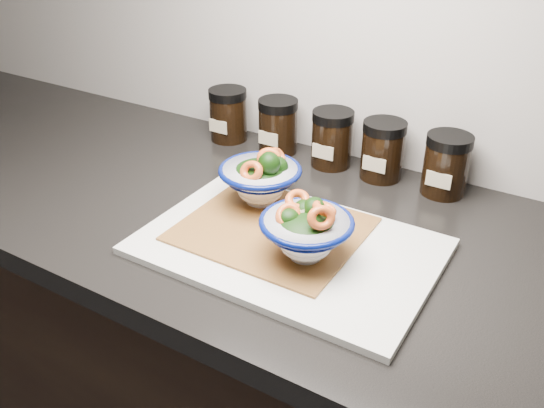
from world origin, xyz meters
The scene contains 11 objects.
cabinet centered at (0.00, 1.45, 0.43)m, with size 3.43×0.58×0.86m, color black.
countertop centered at (0.00, 1.45, 0.88)m, with size 3.50×0.60×0.04m, color black.
cutting_board centered at (0.11, 1.38, 0.91)m, with size 0.45×0.30×0.01m, color silver.
bamboo_mat centered at (0.07, 1.40, 0.91)m, with size 0.28×0.24×0.00m, color #A76F32.
bowl_left centered at (0.01, 1.47, 0.96)m, with size 0.14×0.14×0.10m.
bowl_right centered at (0.15, 1.36, 0.96)m, with size 0.14×0.14×0.11m.
spice_jar_a centered at (-0.22, 1.69, 0.96)m, with size 0.08×0.08×0.11m.
spice_jar_b centered at (-0.09, 1.69, 0.96)m, with size 0.08×0.08×0.11m.
spice_jar_c centered at (0.03, 1.69, 0.96)m, with size 0.08×0.08×0.11m.
spice_jar_d centered at (0.14, 1.69, 0.96)m, with size 0.08×0.08×0.11m.
spice_jar_e centered at (0.26, 1.69, 0.96)m, with size 0.08×0.08×0.11m.
Camera 1 is at (0.47, 0.73, 1.41)m, focal length 38.00 mm.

